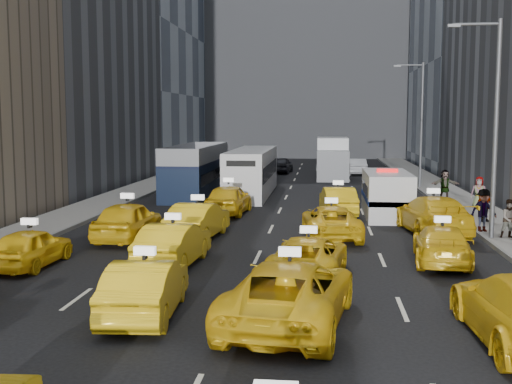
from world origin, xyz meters
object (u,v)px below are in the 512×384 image
Objects in this scene: city_bus at (252,172)px; box_truck at (333,158)px; double_decker at (196,170)px; nypd_van at (387,195)px.

city_bus is 1.54× the size of box_truck.
double_decker is 0.96× the size of city_bus.
city_bus is 13.57m from box_truck.
box_truck is at bearing 61.32° from city_bus.
box_truck reaches higher than nypd_van.
city_bus is at bearing 3.29° from double_decker.
nypd_van is at bearing -38.96° from double_decker.
city_bus reaches higher than nypd_van.
double_decker is 15.75m from box_truck.
box_truck is at bearing 51.57° from double_decker.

